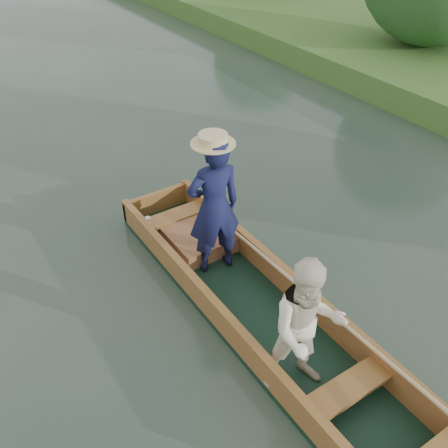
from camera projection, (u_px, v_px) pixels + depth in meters
ground at (251, 310)px, 6.13m from camera, size 120.00×120.00×0.00m
punt at (251, 275)px, 5.73m from camera, size 1.24×5.31×1.99m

